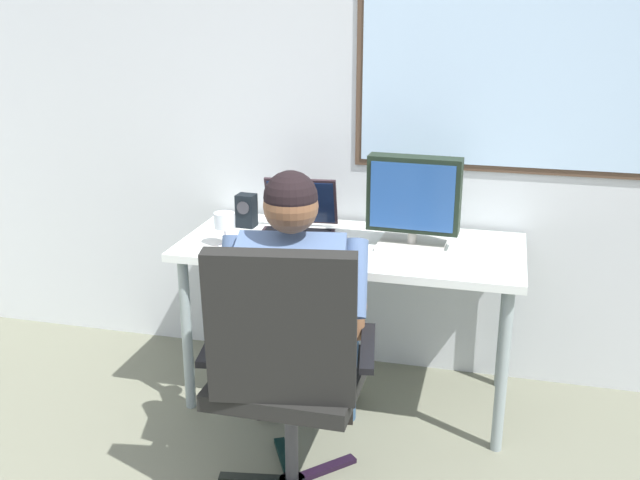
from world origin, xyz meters
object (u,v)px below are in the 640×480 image
Objects in this scene: office_chair at (286,360)px; desk_speaker at (246,210)px; desk at (351,259)px; crt_monitor at (414,199)px; person_seated at (297,312)px; wine_glass at (224,222)px; laptop at (298,221)px.

office_chair is 6.68× the size of desk_speaker.
crt_monitor is (0.26, 0.02, 0.29)m from desk.
office_chair is 0.28m from person_seated.
desk_speaker is (-0.00, 0.29, -0.03)m from wine_glass.
office_chair is (-0.06, -0.80, -0.09)m from desk.
desk is 3.92× the size of laptop.
desk_speaker is (-0.78, 0.10, -0.13)m from crt_monitor.
office_chair is at bearing -54.08° from wine_glass.
wine_glass is (-0.42, 0.36, 0.22)m from person_seated.
laptop is at bearing 174.85° from crt_monitor.
wine_glass is at bearing -89.13° from desk_speaker.
office_chair is 2.60× the size of crt_monitor.
laptop is at bearing 103.17° from office_chair.
office_chair is 2.72× the size of laptop.
desk_speaker reaches higher than wine_glass.
laptop is 0.27m from desk_speaker.
person_seated is 0.64m from laptop.
laptop is (-0.52, 0.05, -0.15)m from crt_monitor.
desk is 0.81m from office_chair.
wine_glass is at bearing 125.92° from office_chair.
crt_monitor is 2.56× the size of desk_speaker.
laptop is 2.45× the size of desk_speaker.
person_seated reaches higher than desk.
office_chair reaches higher than desk_speaker.
office_chair reaches higher than laptop.
laptop reaches higher than desk.
crt_monitor reaches higher than desk.
crt_monitor is 2.67× the size of wine_glass.
crt_monitor is 0.81m from wine_glass.
laptop is at bearing 105.33° from person_seated.
wine_glass is at bearing -162.52° from desk.
desk is 0.56m from desk_speaker.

